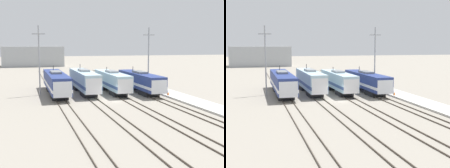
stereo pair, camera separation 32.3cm
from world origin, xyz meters
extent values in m
plane|color=gray|center=(0.00, 0.00, 0.00)|extent=(400.00, 400.00, 0.00)
cube|color=#4C4238|center=(-8.47, 0.00, 0.07)|extent=(0.07, 120.00, 0.15)
cube|color=#4C4238|center=(-7.04, 0.00, 0.07)|extent=(0.07, 120.00, 0.15)
cube|color=#4C4238|center=(-3.30, 0.00, 0.07)|extent=(0.07, 120.00, 0.15)
cube|color=#4C4238|center=(-1.87, 0.00, 0.07)|extent=(0.07, 120.00, 0.15)
cube|color=#4C4238|center=(1.87, 0.00, 0.07)|extent=(0.07, 120.00, 0.15)
cube|color=#4C4238|center=(3.30, 0.00, 0.07)|extent=(0.07, 120.00, 0.15)
cube|color=#4C4238|center=(7.04, 0.00, 0.07)|extent=(0.07, 120.00, 0.15)
cube|color=#4C4238|center=(8.47, 0.00, 0.07)|extent=(0.07, 120.00, 0.15)
cube|color=black|center=(-7.76, 4.61, 0.47)|extent=(2.63, 4.38, 0.95)
cube|color=black|center=(-7.76, 14.56, 0.47)|extent=(2.63, 4.38, 0.95)
cube|color=navy|center=(-7.76, 9.59, 2.39)|extent=(3.10, 19.90, 2.87)
cube|color=silver|center=(-7.76, 9.59, 1.81)|extent=(3.14, 19.94, 0.52)
cube|color=silver|center=(-7.76, 0.64, 2.17)|extent=(2.85, 2.20, 2.44)
cube|color=black|center=(-7.76, -0.38, 2.71)|extent=(2.42, 0.08, 0.68)
cube|color=slate|center=(-7.76, 9.59, 4.00)|extent=(1.70, 4.97, 0.35)
cylinder|color=#38383D|center=(-7.76, 13.96, 4.37)|extent=(0.12, 0.12, 1.11)
cube|color=#232326|center=(-2.59, 5.53, 0.47)|extent=(2.42, 3.77, 0.95)
cube|color=#232326|center=(-2.59, 14.09, 0.47)|extent=(2.42, 3.77, 0.95)
cube|color=#9EBCCC|center=(-2.59, 9.81, 2.49)|extent=(2.84, 17.13, 3.08)
cube|color=navy|center=(-2.59, 9.81, 1.87)|extent=(2.88, 17.17, 0.55)
cube|color=silver|center=(-2.59, 2.04, 2.26)|extent=(2.62, 1.79, 2.62)
cube|color=black|center=(-2.59, 1.23, 2.83)|extent=(2.22, 0.08, 0.73)
cube|color=gray|center=(-2.59, 9.81, 4.20)|extent=(1.56, 4.28, 0.35)
cylinder|color=#38383D|center=(-2.59, 13.58, 4.57)|extent=(0.12, 0.12, 1.09)
cube|color=#232326|center=(2.59, 4.88, 0.47)|extent=(2.41, 3.60, 0.95)
cube|color=#232326|center=(2.59, 13.07, 0.47)|extent=(2.41, 3.60, 0.95)
cube|color=#9EBCCC|center=(2.59, 8.98, 2.35)|extent=(2.84, 16.38, 2.80)
cube|color=navy|center=(2.59, 8.98, 1.79)|extent=(2.88, 16.42, 0.50)
cube|color=silver|center=(2.59, 1.69, 2.14)|extent=(2.61, 1.99, 2.38)
cube|color=black|center=(2.59, 0.77, 2.66)|extent=(2.22, 0.08, 0.67)
cube|color=gray|center=(2.59, 8.98, 3.92)|extent=(1.56, 4.09, 0.35)
cylinder|color=#38383D|center=(2.59, 12.58, 4.15)|extent=(0.12, 0.12, 0.80)
cube|color=black|center=(7.76, 3.36, 0.47)|extent=(2.52, 3.88, 0.95)
cube|color=black|center=(7.76, 12.18, 0.47)|extent=(2.52, 3.88, 0.95)
cube|color=navy|center=(7.76, 7.77, 2.28)|extent=(2.97, 17.64, 2.66)
cube|color=silver|center=(7.76, 7.77, 1.75)|extent=(3.01, 17.68, 0.48)
cube|color=silver|center=(7.76, 0.07, 2.08)|extent=(2.73, 2.43, 2.26)
cube|color=black|center=(7.76, -1.07, 2.58)|extent=(2.32, 0.08, 0.63)
cube|color=slate|center=(7.76, 7.77, 3.78)|extent=(1.63, 4.41, 0.35)
cylinder|color=#38383D|center=(7.76, 11.65, 4.09)|extent=(0.12, 0.12, 0.97)
cylinder|color=gray|center=(-10.62, 9.02, 6.11)|extent=(0.24, 0.24, 12.22)
cube|color=gray|center=(-10.62, 9.02, 10.76)|extent=(2.26, 0.16, 0.16)
cylinder|color=gray|center=(9.99, 9.02, 6.11)|extent=(0.24, 0.24, 12.22)
cube|color=gray|center=(9.99, 9.02, 10.76)|extent=(2.26, 0.16, 0.16)
cube|color=#B7B5AD|center=(12.08, 0.00, 0.13)|extent=(4.00, 120.00, 0.27)
cone|color=orange|center=(10.61, 1.50, 0.56)|extent=(0.38, 0.38, 0.59)
cube|color=#9EA3A8|center=(-9.29, 88.22, 4.13)|extent=(24.38, 15.19, 8.27)
camera|label=1|loc=(-13.33, -47.03, 8.87)|focal=50.00mm
camera|label=2|loc=(-13.02, -47.12, 8.87)|focal=50.00mm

